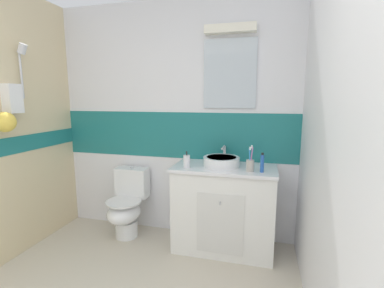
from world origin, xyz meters
name	(u,v)px	position (x,y,z in m)	size (l,w,h in m)	color
wall_back_tiled	(176,120)	(0.01, 2.45, 1.26)	(3.20, 0.20, 2.50)	white
wall_right_plain	(342,145)	(1.35, 1.20, 1.25)	(0.10, 3.48, 2.50)	white
vanity_cabinet	(224,208)	(0.59, 2.15, 0.43)	(0.98, 0.52, 0.85)	white
sink_basin	(221,161)	(0.56, 2.17, 0.90)	(0.35, 0.39, 0.17)	white
toilet	(127,205)	(-0.46, 2.15, 0.35)	(0.37, 0.50, 0.74)	white
toothbrush_cup	(250,165)	(0.84, 2.03, 0.91)	(0.07, 0.07, 0.24)	#B2ADA3
soap_dispenser	(187,161)	(0.25, 2.02, 0.91)	(0.06, 0.06, 0.16)	white
toothpaste_tube_upright	(262,163)	(0.94, 2.02, 0.93)	(0.03, 0.03, 0.18)	#2659B2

